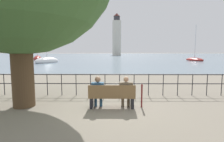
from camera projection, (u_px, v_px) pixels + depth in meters
name	position (u px, v px, depth m)	size (l,w,h in m)	color
ground_plane	(112.00, 108.00, 6.64)	(1000.00, 1000.00, 0.00)	gray
harbor_water	(114.00, 54.00, 165.98)	(600.00, 300.00, 0.01)	slate
park_bench	(112.00, 97.00, 6.53)	(1.74, 0.45, 0.90)	brown
seated_person_left	(98.00, 90.00, 6.59)	(0.46, 0.35, 1.20)	navy
seated_person_right	(126.00, 91.00, 6.58)	(0.50, 0.35, 1.19)	brown
promenade_railing	(112.00, 81.00, 8.45)	(12.02, 0.04, 1.05)	black
closed_umbrella	(142.00, 94.00, 6.63)	(0.09, 0.09, 0.94)	maroon
sailboat_0	(47.00, 61.00, 34.58)	(4.31, 6.61, 10.57)	white
sailboat_1	(38.00, 58.00, 47.31)	(4.00, 6.41, 13.31)	maroon
sailboat_2	(194.00, 60.00, 42.98)	(3.40, 6.45, 9.03)	maroon
harbor_lighthouse	(117.00, 36.00, 114.97)	(5.70, 5.70, 27.47)	beige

